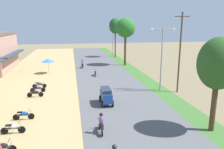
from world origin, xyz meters
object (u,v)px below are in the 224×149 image
(parked_motorbike_nearest, at_px, (2,147))
(median_tree_second, at_px, (125,28))
(utility_pole_near, at_px, (180,52))
(motorbike_ahead_fourth, at_px, (82,64))
(median_tree_nearest, at_px, (218,64))
(parked_motorbike_third, at_px, (24,114))
(car_van_blue, at_px, (106,95))
(motorbike_ahead_third, at_px, (95,73))
(vendor_umbrella, at_px, (48,60))
(median_tree_third, at_px, (115,26))
(motorbike_ahead_second, at_px, (101,123))
(parked_motorbike_sixth, at_px, (40,84))
(parked_motorbike_fourth, at_px, (35,93))
(parked_motorbike_second, at_px, (13,128))
(parked_motorbike_fifth, at_px, (38,88))
(streetlamp_mid, at_px, (113,37))
(streetlamp_near, at_px, (162,55))

(parked_motorbike_nearest, distance_m, median_tree_second, 33.51)
(parked_motorbike_nearest, distance_m, utility_pole_near, 20.62)
(motorbike_ahead_fourth, bearing_deg, median_tree_nearest, -72.38)
(parked_motorbike_third, relative_size, car_van_blue, 0.75)
(motorbike_ahead_third, relative_size, motorbike_ahead_fourth, 1.00)
(utility_pole_near, relative_size, car_van_blue, 3.97)
(utility_pole_near, bearing_deg, motorbike_ahead_fourth, 121.93)
(vendor_umbrella, distance_m, median_tree_second, 16.29)
(median_tree_nearest, xyz_separation_m, median_tree_third, (0.35, 39.99, 2.44))
(utility_pole_near, relative_size, motorbike_ahead_second, 5.32)
(parked_motorbike_nearest, xyz_separation_m, parked_motorbike_sixth, (0.34, 15.04, 0.00))
(parked_motorbike_fourth, height_order, motorbike_ahead_fourth, motorbike_ahead_fourth)
(parked_motorbike_nearest, relative_size, parked_motorbike_third, 1.00)
(car_van_blue, xyz_separation_m, motorbike_ahead_third, (0.29, 13.00, -0.45))
(car_van_blue, bearing_deg, parked_motorbike_second, -147.85)
(parked_motorbike_fifth, height_order, motorbike_ahead_third, motorbike_ahead_third)
(utility_pole_near, bearing_deg, parked_motorbike_fourth, 176.56)
(parked_motorbike_fourth, xyz_separation_m, median_tree_third, (15.14, 29.10, 7.21))
(parked_motorbike_sixth, distance_m, median_tree_second, 21.58)
(parked_motorbike_third, height_order, car_van_blue, car_van_blue)
(parked_motorbike_sixth, xyz_separation_m, vendor_umbrella, (0.35, 8.78, 1.75))
(streetlamp_mid, bearing_deg, parked_motorbike_nearest, -109.53)
(utility_pole_near, bearing_deg, parked_motorbike_nearest, -149.09)
(parked_motorbike_third, bearing_deg, streetlamp_mid, 68.49)
(parked_motorbike_second, relative_size, motorbike_ahead_third, 1.00)
(median_tree_third, height_order, utility_pole_near, median_tree_third)
(parked_motorbike_sixth, relative_size, car_van_blue, 0.75)
(median_tree_third, relative_size, motorbike_ahead_fourth, 5.38)
(parked_motorbike_sixth, xyz_separation_m, streetlamp_near, (15.14, -3.60, 3.99))
(parked_motorbike_fifth, relative_size, median_tree_nearest, 0.25)
(parked_motorbike_third, xyz_separation_m, utility_pole_near, (16.96, 5.16, 4.42))
(parked_motorbike_sixth, distance_m, vendor_umbrella, 8.96)
(car_van_blue, bearing_deg, streetlamp_near, 26.63)
(parked_motorbike_nearest, distance_m, parked_motorbike_second, 2.70)
(streetlamp_mid, bearing_deg, parked_motorbike_sixth, -117.90)
(parked_motorbike_fourth, relative_size, utility_pole_near, 0.19)
(streetlamp_near, distance_m, streetlamp_mid, 32.20)
(vendor_umbrella, distance_m, median_tree_nearest, 27.63)
(parked_motorbike_third, bearing_deg, median_tree_nearest, -17.62)
(parked_motorbike_fourth, relative_size, median_tree_third, 0.19)
(utility_pole_near, bearing_deg, motorbike_ahead_third, 131.22)
(motorbike_ahead_second, bearing_deg, motorbike_ahead_fourth, 90.12)
(median_tree_nearest, xyz_separation_m, streetlamp_near, (0.33, 10.97, -0.78))
(parked_motorbike_fifth, height_order, motorbike_ahead_second, motorbike_ahead_second)
(streetlamp_near, relative_size, motorbike_ahead_second, 4.32)
(streetlamp_mid, xyz_separation_m, motorbike_ahead_second, (-8.88, -41.99, -3.95))
(parked_motorbike_sixth, bearing_deg, parked_motorbike_fifth, -88.24)
(parked_motorbike_second, relative_size, utility_pole_near, 0.19)
(parked_motorbike_nearest, distance_m, parked_motorbike_fifth, 13.21)
(parked_motorbike_sixth, xyz_separation_m, motorbike_ahead_fourth, (6.21, 12.52, 0.30))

